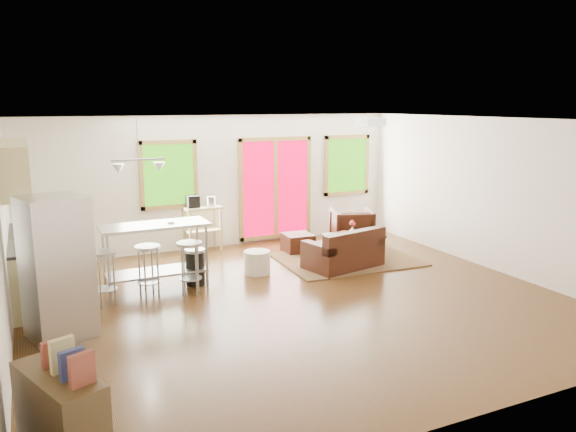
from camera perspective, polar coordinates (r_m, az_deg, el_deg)
name	(u,v)px	position (r m, az deg, el deg)	size (l,w,h in m)	color
floor	(297,301)	(8.31, 0.89, -8.58)	(7.50, 7.00, 0.02)	#341F0C
ceiling	(297,119)	(7.81, 0.95, 9.79)	(7.50, 7.00, 0.02)	white
back_wall	(219,182)	(11.17, -7.03, 3.47)	(7.50, 0.02, 2.60)	silver
left_wall	(1,240)	(7.18, -27.15, -2.18)	(0.02, 7.00, 2.60)	silver
right_wall	(496,195)	(10.16, 20.34, 2.04)	(0.02, 7.00, 2.60)	silver
front_wall	(475,284)	(5.14, 18.50, -6.57)	(7.50, 0.02, 2.60)	silver
window_left	(169,175)	(10.83, -12.01, 4.12)	(1.10, 0.05, 1.30)	#20560A
french_doors	(276,188)	(11.58, -1.28, 2.83)	(1.60, 0.05, 2.10)	#B10024
window_right	(347,165)	(12.31, 6.00, 5.16)	(1.10, 0.05, 1.30)	#20560A
rug	(347,259)	(10.39, 5.97, -4.38)	(2.42, 1.86, 0.02)	#3E542F
loveseat	(345,253)	(9.81, 5.76, -3.72)	(1.45, 1.01, 0.70)	black
coffee_table	(353,238)	(10.52, 6.65, -2.20)	(1.10, 0.70, 0.43)	#342613
armchair	(352,225)	(11.42, 6.49, -0.92)	(0.78, 0.73, 0.81)	black
ottoman	(298,243)	(10.84, 1.00, -2.75)	(0.53, 0.53, 0.35)	black
pouf	(257,262)	(9.50, -3.17, -4.72)	(0.44, 0.44, 0.39)	beige
vase	(352,231)	(10.44, 6.55, -1.49)	(0.23, 0.24, 0.31)	silver
book	(343,227)	(10.60, 5.63, -1.13)	(0.20, 0.03, 0.27)	brown
cabinets	(28,237)	(8.92, -24.89, -1.99)	(0.64, 2.24, 2.30)	tan
refrigerator	(58,268)	(7.36, -22.36, -4.88)	(0.87, 0.86, 1.76)	#B7BABC
island	(155,245)	(8.83, -13.33, -2.84)	(1.62, 0.66, 1.02)	#B7BABC
cup	(171,224)	(8.75, -11.80, -0.85)	(0.12, 0.09, 0.12)	white
bar_stool_a	(104,265)	(8.33, -18.23, -4.78)	(0.45, 0.45, 0.80)	#B7BABC
bar_stool_b	(148,259)	(8.49, -14.03, -4.27)	(0.44, 0.44, 0.79)	#B7BABC
bar_stool_c	(190,256)	(8.52, -9.96, -3.98)	(0.49, 0.49, 0.80)	#B7BABC
trash_can	(195,267)	(9.02, -9.40, -5.09)	(0.42, 0.42, 0.58)	black
kitchen_cart	(201,213)	(10.94, -8.82, 0.32)	(0.74, 0.49, 1.10)	tan
bookshelf	(62,421)	(4.92, -22.00, -18.75)	(0.67, 1.00, 1.09)	#342613
ceiling_flush	(371,122)	(9.13, 8.43, 9.41)	(0.35, 0.35, 0.12)	white
pendant_light	(139,167)	(8.70, -14.91, 4.87)	(0.80, 0.18, 0.79)	gray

